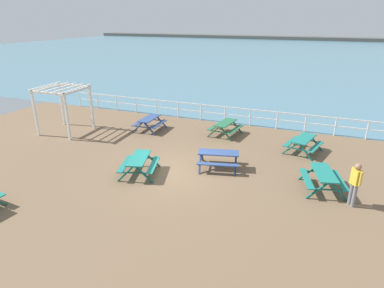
{
  "coord_description": "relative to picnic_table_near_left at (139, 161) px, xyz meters",
  "views": [
    {
      "loc": [
        5.57,
        -11.85,
        6.41
      ],
      "look_at": [
        0.21,
        1.54,
        0.8
      ],
      "focal_mm": 30.66,
      "sensor_mm": 36.0,
      "label": 1
    }
  ],
  "objects": [
    {
      "name": "picnic_table_near_right",
      "position": [
        -2.45,
        5.41,
        0.0
      ],
      "size": [
        1.59,
        1.84,
        0.8
      ],
      "rotation": [
        0.0,
        0.0,
        1.6
      ],
      "color": "#334C84",
      "rests_on": "ground"
    },
    {
      "name": "visitor",
      "position": [
        8.45,
        0.61,
        0.36
      ],
      "size": [
        0.38,
        0.45,
        1.66
      ],
      "rotation": [
        0.0,
        0.0,
        0.61
      ],
      "color": "slate",
      "rests_on": "ground"
    },
    {
      "name": "seaward_railing",
      "position": [
        1.34,
        8.47,
        0.15
      ],
      "size": [
        23.07,
        0.07,
        1.08
      ],
      "color": "white",
      "rests_on": "ground"
    },
    {
      "name": "picnic_table_mid_centre",
      "position": [
        3.0,
        1.84,
        0.0
      ],
      "size": [
        2.11,
        1.89,
        0.8
      ],
      "rotation": [
        0.0,
        0.0,
        0.24
      ],
      "color": "#334C84",
      "rests_on": "ground"
    },
    {
      "name": "ground_plane",
      "position": [
        1.34,
        0.72,
        -0.68
      ],
      "size": [
        30.0,
        24.0,
        0.2
      ],
      "primitive_type": "cube",
      "color": "brown"
    },
    {
      "name": "sea_band",
      "position": [
        1.34,
        53.47,
        -0.58
      ],
      "size": [
        142.0,
        90.0,
        0.01
      ],
      "primitive_type": "cube",
      "color": "teal",
      "rests_on": "ground"
    },
    {
      "name": "picnic_table_far_left",
      "position": [
        6.41,
        5.18,
        0.0
      ],
      "size": [
        1.91,
        2.12,
        0.8
      ],
      "rotation": [
        0.0,
        0.0,
        1.31
      ],
      "color": "#1E7A70",
      "rests_on": "ground"
    },
    {
      "name": "lattice_pergola",
      "position": [
        -6.92,
        3.32,
        1.41
      ],
      "size": [
        2.53,
        2.65,
        2.7
      ],
      "rotation": [
        0.0,
        0.0,
        0.04
      ],
      "color": "white",
      "rests_on": "ground"
    },
    {
      "name": "distant_shoreline",
      "position": [
        1.34,
        96.47,
        -0.58
      ],
      "size": [
        142.0,
        6.0,
        1.8
      ],
      "primitive_type": "cube",
      "color": "#4C4C47",
      "rests_on": "ground"
    },
    {
      "name": "picnic_table_corner",
      "position": [
        7.43,
        1.45,
        0.0
      ],
      "size": [
        1.91,
        2.12,
        0.8
      ],
      "rotation": [
        0.0,
        0.0,
        1.83
      ],
      "color": "#1E7A70",
      "rests_on": "ground"
    },
    {
      "name": "picnic_table_seaward",
      "position": [
        2.04,
        6.24,
        0.0
      ],
      "size": [
        1.75,
        1.98,
        0.8
      ],
      "rotation": [
        0.0,
        0.0,
        1.44
      ],
      "color": "#286B47",
      "rests_on": "ground"
    },
    {
      "name": "picnic_table_near_left",
      "position": [
        0.0,
        0.0,
        0.0
      ],
      "size": [
        1.95,
        2.15,
        0.8
      ],
      "rotation": [
        0.0,
        0.0,
        1.86
      ],
      "color": "#1E7A70",
      "rests_on": "ground"
    }
  ]
}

